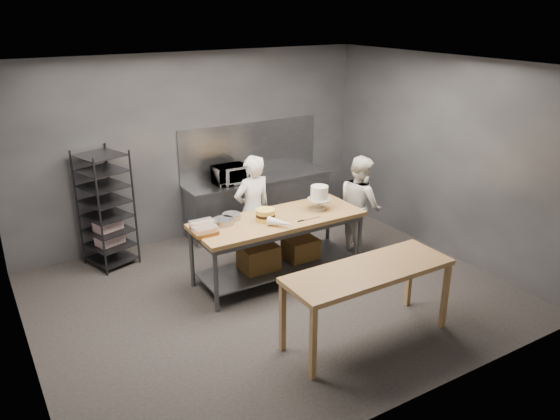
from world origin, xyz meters
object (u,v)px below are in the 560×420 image
at_px(near_counter, 369,276).
at_px(layer_cake, 265,215).
at_px(chef_right, 360,205).
at_px(work_table, 278,241).
at_px(speed_rack, 106,210).
at_px(frosted_cake_stand, 319,195).
at_px(chef_behind, 253,210).
at_px(microwave, 230,174).

relative_size(near_counter, layer_cake, 7.60).
bearing_deg(chef_right, work_table, 102.27).
bearing_deg(layer_cake, chef_right, 3.75).
relative_size(near_counter, speed_rack, 1.14).
height_order(speed_rack, frosted_cake_stand, speed_rack).
bearing_deg(frosted_cake_stand, chef_behind, 137.26).
bearing_deg(speed_rack, chef_behind, -29.50).
height_order(near_counter, layer_cake, layer_cake).
distance_m(speed_rack, layer_cake, 2.41).
height_order(work_table, near_counter, work_table).
bearing_deg(layer_cake, microwave, 78.94).
height_order(frosted_cake_stand, layer_cake, frosted_cake_stand).
bearing_deg(chef_behind, frosted_cake_stand, 132.15).
xyz_separation_m(speed_rack, layer_cake, (1.71, -1.70, 0.14)).
height_order(work_table, chef_right, chef_right).
height_order(chef_behind, chef_right, chef_behind).
relative_size(chef_behind, layer_cake, 6.32).
relative_size(speed_rack, microwave, 3.23).
relative_size(microwave, frosted_cake_stand, 1.57).
xyz_separation_m(speed_rack, chef_right, (3.44, -1.59, -0.08)).
bearing_deg(work_table, frosted_cake_stand, -1.72).
distance_m(near_counter, microwave, 3.60).
height_order(chef_behind, layer_cake, chef_behind).
distance_m(microwave, layer_cake, 1.81).
xyz_separation_m(near_counter, speed_rack, (-2.01, 3.52, 0.04)).
height_order(chef_right, microwave, chef_right).
bearing_deg(frosted_cake_stand, speed_rack, 146.35).
height_order(work_table, layer_cake, layer_cake).
xyz_separation_m(frosted_cake_stand, layer_cake, (-0.87, 0.02, -0.14)).
distance_m(speed_rack, frosted_cake_stand, 3.11).
distance_m(near_counter, layer_cake, 1.85).
distance_m(work_table, layer_cake, 0.47).
height_order(work_table, speed_rack, speed_rack).
bearing_deg(microwave, chef_behind, -99.86).
xyz_separation_m(near_counter, microwave, (0.05, 3.60, 0.24)).
bearing_deg(layer_cake, chef_behind, 76.87).
height_order(chef_behind, microwave, chef_behind).
height_order(speed_rack, layer_cake, speed_rack).
xyz_separation_m(chef_behind, chef_right, (1.58, -0.53, -0.05)).
xyz_separation_m(work_table, layer_cake, (-0.19, -0.00, 0.43)).
distance_m(near_counter, frosted_cake_stand, 1.92).
distance_m(work_table, chef_right, 1.56).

